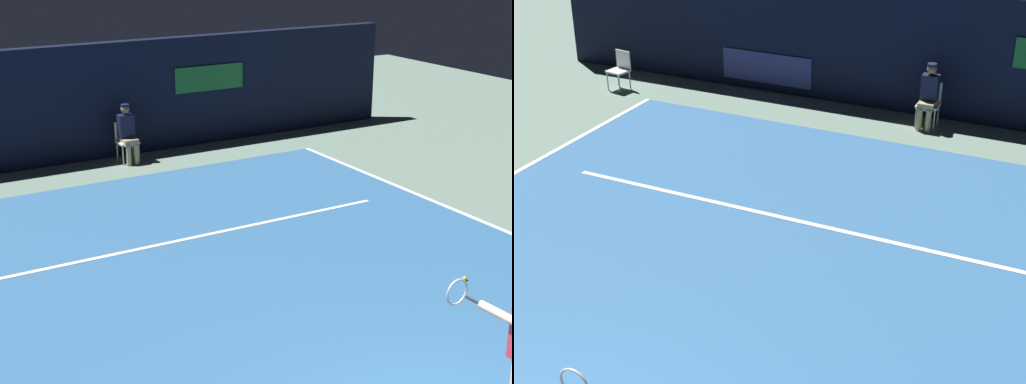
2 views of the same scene
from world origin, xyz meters
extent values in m
plane|color=slate|center=(0.00, 4.71, 0.00)|extent=(32.23, 32.23, 0.00)
cube|color=#336699|center=(0.00, 4.71, 0.01)|extent=(10.20, 11.41, 0.01)
cube|color=white|center=(0.00, 6.70, 0.01)|extent=(7.96, 0.10, 0.01)
cube|color=black|center=(0.00, 12.24, 1.30)|extent=(16.66, 0.30, 2.60)
cube|color=navy|center=(-2.92, 12.08, 0.55)|extent=(2.20, 0.04, 0.70)
torus|color=#B2B2B7|center=(0.57, 0.95, 1.35)|extent=(0.30, 0.03, 0.30)
cube|color=white|center=(0.97, 11.52, 0.46)|extent=(0.45, 0.41, 0.04)
cube|color=white|center=(0.97, 11.72, 0.69)|extent=(0.42, 0.04, 0.42)
cylinder|color=#B2B2B7|center=(0.79, 11.35, 0.23)|extent=(0.03, 0.03, 0.46)
cylinder|color=#B2B2B7|center=(1.17, 11.36, 0.23)|extent=(0.03, 0.03, 0.46)
cylinder|color=#B2B2B7|center=(0.78, 11.69, 0.23)|extent=(0.03, 0.03, 0.46)
cylinder|color=#B2B2B7|center=(1.16, 11.70, 0.23)|extent=(0.03, 0.03, 0.46)
cube|color=tan|center=(0.98, 11.44, 0.50)|extent=(0.33, 0.41, 0.14)
cylinder|color=tan|center=(0.89, 11.26, 0.23)|extent=(0.11, 0.11, 0.46)
cylinder|color=tan|center=(1.07, 11.26, 0.23)|extent=(0.11, 0.11, 0.46)
cube|color=#141933|center=(0.97, 11.56, 0.83)|extent=(0.34, 0.23, 0.52)
sphere|color=#8C6647|center=(0.97, 11.56, 1.21)|extent=(0.20, 0.20, 0.20)
cylinder|color=#141933|center=(0.97, 11.56, 1.30)|extent=(0.19, 0.19, 0.04)
cube|color=white|center=(-6.04, 10.71, 0.44)|extent=(0.50, 0.46, 0.04)
cube|color=white|center=(-6.01, 10.91, 0.67)|extent=(0.42, 0.09, 0.42)
cylinder|color=#B2B2B7|center=(-6.25, 10.57, 0.22)|extent=(0.03, 0.03, 0.44)
cylinder|color=#B2B2B7|center=(-5.88, 10.52, 0.22)|extent=(0.03, 0.03, 0.44)
cylinder|color=#B2B2B7|center=(-6.20, 10.91, 0.22)|extent=(0.03, 0.03, 0.44)
cylinder|color=#B2B2B7|center=(-5.83, 10.85, 0.22)|extent=(0.03, 0.03, 0.44)
camera|label=1|loc=(-5.01, -4.37, 5.00)|focal=54.50mm
camera|label=2|loc=(4.38, -3.04, 5.87)|focal=53.81mm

